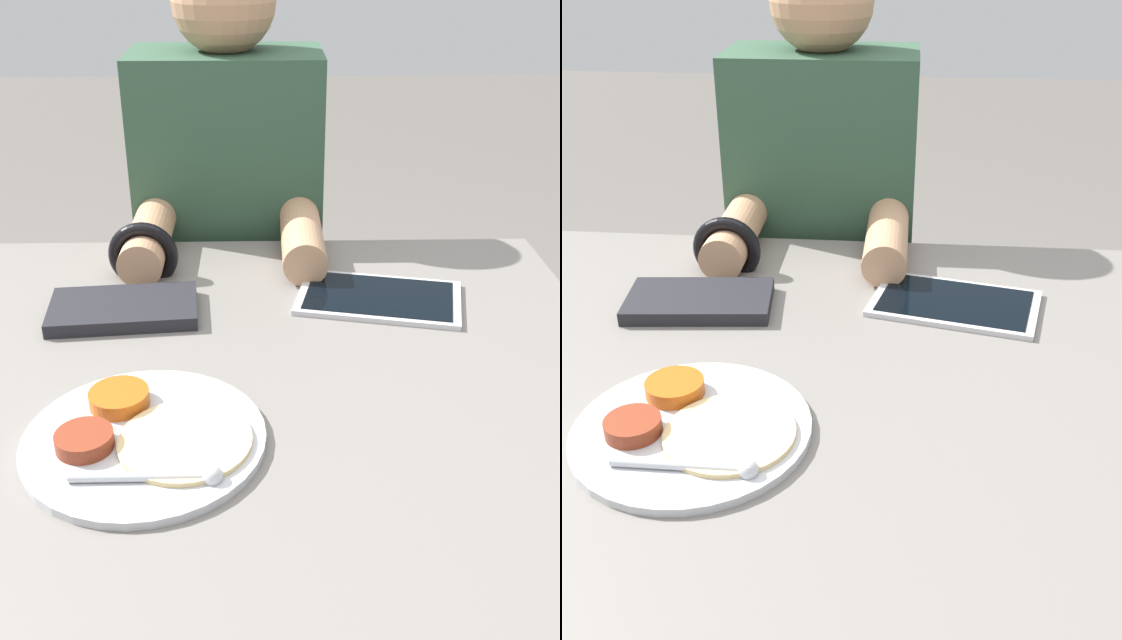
# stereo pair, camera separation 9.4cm
# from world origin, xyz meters

# --- Properties ---
(dining_table) EXTENTS (1.10, 0.89, 0.75)m
(dining_table) POSITION_xyz_m (0.00, 0.00, 0.38)
(dining_table) COLOR slate
(dining_table) RESTS_ON ground_plane
(thali_tray) EXTENTS (0.27, 0.27, 0.03)m
(thali_tray) POSITION_xyz_m (-0.05, -0.12, 0.76)
(thali_tray) COLOR #B7BABF
(thali_tray) RESTS_ON dining_table
(red_notebook) EXTENTS (0.22, 0.14, 0.02)m
(red_notebook) POSITION_xyz_m (-0.12, 0.17, 0.76)
(red_notebook) COLOR silver
(red_notebook) RESTS_ON dining_table
(tablet_device) EXTENTS (0.27, 0.19, 0.01)m
(tablet_device) POSITION_xyz_m (0.26, 0.21, 0.76)
(tablet_device) COLOR #B7B7BC
(tablet_device) RESTS_ON dining_table
(person_diner) EXTENTS (0.35, 0.43, 1.22)m
(person_diner) POSITION_xyz_m (0.02, 0.57, 0.58)
(person_diner) COLOR black
(person_diner) RESTS_ON ground_plane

